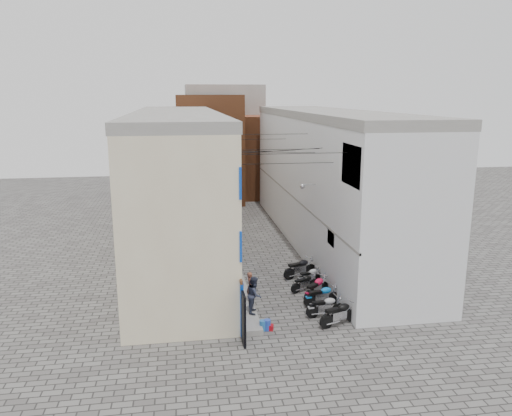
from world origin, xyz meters
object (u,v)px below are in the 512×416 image
motorcycle_b (326,305)px  red_crate (269,327)px  water_jug_near (263,325)px  water_jug_far (267,325)px  person_b (254,294)px  motorcycle_a (340,313)px  motorcycle_c (322,295)px  motorcycle_g (300,267)px  person_a (250,286)px  motorcycle_e (305,282)px  motorcycle_d (316,287)px  motorcycle_f (310,275)px

motorcycle_b → red_crate: size_ratio=4.93×
water_jug_near → water_jug_far: size_ratio=0.95×
red_crate → person_b: bearing=107.1°
motorcycle_a → motorcycle_c: (-0.16, 2.17, -0.04)m
motorcycle_b → motorcycle_c: (0.20, 1.23, 0.01)m
motorcycle_g → water_jug_near: 6.81m
motorcycle_a → person_a: bearing=-145.6°
person_a → water_jug_far: person_a is taller
person_a → motorcycle_c: bearing=-102.7°
motorcycle_g → red_crate: motorcycle_g is taller
motorcycle_b → red_crate: (-2.82, -0.93, -0.42)m
motorcycle_b → water_jug_far: size_ratio=3.93×
person_b → water_jug_far: (0.35, -1.38, -0.87)m
motorcycle_e → motorcycle_g: bearing=149.5°
motorcycle_b → person_a: bearing=-122.9°
motorcycle_e → red_crate: motorcycle_e is taller
motorcycle_b → person_a: size_ratio=1.29×
person_b → water_jug_near: (0.15, -1.38, -0.88)m
water_jug_near → motorcycle_e: bearing=54.5°
motorcycle_d → motorcycle_a: bearing=-38.9°
motorcycle_f → water_jug_near: bearing=-55.6°
motorcycle_b → motorcycle_d: (0.15, 2.08, 0.06)m
motorcycle_f → water_jug_near: motorcycle_f is taller
water_jug_near → red_crate: size_ratio=1.19×
motorcycle_c → water_jug_far: bearing=-65.0°
motorcycle_e → water_jug_far: motorcycle_e is taller
motorcycle_b → motorcycle_f: 4.06m
motorcycle_a → motorcycle_d: size_ratio=0.98×
motorcycle_a → red_crate: size_ratio=5.39×
motorcycle_c → person_a: (-3.44, 0.55, 0.42)m
motorcycle_f → motorcycle_a: bearing=-20.8°
motorcycle_b → person_a: person_a is taller
motorcycle_c → red_crate: bearing=-64.3°
person_a → water_jug_far: 2.82m
motorcycle_g → motorcycle_b: bearing=-21.1°
motorcycle_c → person_b: size_ratio=1.12×
motorcycle_b → motorcycle_c: motorcycle_c is taller
person_b → motorcycle_b: bearing=-84.1°
person_a → water_jug_near: (0.15, -2.70, -0.75)m
motorcycle_c → motorcycle_f: size_ratio=1.11×
motorcycle_c → person_a: person_a is taller
motorcycle_b → motorcycle_f: (0.36, 4.05, -0.04)m
motorcycle_f → red_crate: 5.91m
motorcycle_c → motorcycle_d: size_ratio=0.91×
motorcycle_a → motorcycle_f: motorcycle_a is taller
motorcycle_f → water_jug_near: (-3.45, -4.97, -0.27)m
motorcycle_a → motorcycle_f: size_ratio=1.19×
motorcycle_a → motorcycle_b: motorcycle_a is taller
motorcycle_g → motorcycle_d: bearing=-18.7°
motorcycle_c → water_jug_far: motorcycle_c is taller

